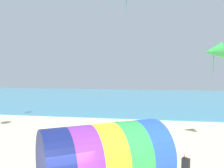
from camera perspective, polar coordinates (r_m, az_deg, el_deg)
name	(u,v)px	position (r m, az deg, el deg)	size (l,w,h in m)	color
sea	(137,98)	(47.76, 5.71, -3.28)	(120.00, 40.00, 0.10)	teal
giant_inflatable_tube	(105,160)	(11.39, -1.69, -16.96)	(6.25, 5.64, 3.17)	navy
kite_green_delta	(214,51)	(18.66, 22.23, 6.96)	(1.31, 1.19, 2.15)	green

